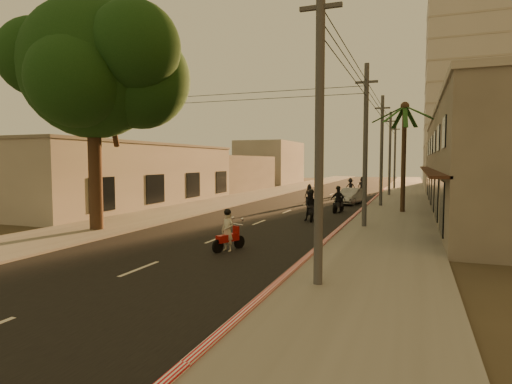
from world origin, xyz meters
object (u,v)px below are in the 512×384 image
scooter_red (228,232)px  scooter_far_b (350,187)px  broadleaf_tree (101,69)px  parked_car (351,196)px  palm_tree (405,112)px  scooter_mid_a (311,207)px  scooter_mid_b (338,201)px  scooter_far_c (362,186)px  scooter_far_a (309,195)px

scooter_red → scooter_far_b: size_ratio=0.93×
broadleaf_tree → parked_car: bearing=61.9°
scooter_far_b → parked_car: size_ratio=0.43×
palm_tree → scooter_mid_a: (-5.20, -6.22, -6.24)m
broadleaf_tree → scooter_far_b: 33.11m
scooter_mid_b → broadleaf_tree: bearing=-117.9°
palm_tree → scooter_mid_b: (-4.38, -1.28, -6.26)m
scooter_mid_a → scooter_far_b: scooter_mid_a is taller
scooter_red → scooter_far_c: size_ratio=0.89×
scooter_red → scooter_mid_b: size_ratio=0.90×
scooter_mid_a → scooter_mid_b: scooter_mid_a is taller
broadleaf_tree → scooter_far_c: size_ratio=6.05×
palm_tree → scooter_far_c: 20.09m
broadleaf_tree → scooter_far_c: 34.56m
palm_tree → scooter_mid_a: bearing=-129.9°
scooter_mid_a → parked_car: 11.56m
scooter_red → scooter_mid_a: scooter_mid_a is taller
scooter_far_a → scooter_far_c: bearing=84.9°
scooter_mid_b → scooter_far_b: scooter_mid_b is taller
scooter_mid_a → scooter_far_c: scooter_mid_a is taller
scooter_red → scooter_far_b: bearing=110.6°
scooter_far_b → palm_tree: bearing=-69.7°
parked_car → scooter_far_c: 13.14m
scooter_far_a → parked_car: bearing=23.3°
scooter_far_a → parked_car: scooter_far_a is taller
scooter_far_a → broadleaf_tree: bearing=-104.3°
scooter_mid_a → scooter_far_a: scooter_mid_a is taller
scooter_mid_a → scooter_far_a: 10.81m
palm_tree → scooter_red: 18.54m
broadleaf_tree → scooter_far_c: bearing=73.3°
scooter_red → scooter_far_b: scooter_far_b is taller
broadleaf_tree → scooter_far_c: (9.68, 32.29, -7.59)m
scooter_far_a → scooter_far_b: scooter_far_b is taller
broadleaf_tree → scooter_red: bearing=-15.9°
parked_car → scooter_mid_b: bearing=-79.4°
broadleaf_tree → palm_tree: bearing=43.5°
broadleaf_tree → scooter_far_a: size_ratio=6.81×
scooter_far_b → parked_car: (1.70, -11.91, -0.15)m
scooter_red → scooter_mid_b: (2.01, 14.92, 0.09)m
scooter_mid_a → parked_car: bearing=73.4°
scooter_mid_b → scooter_far_c: size_ratio=0.99×
scooter_mid_a → scooter_far_c: (0.27, 24.66, -0.02)m
scooter_far_a → scooter_far_b: (1.71, 12.95, 0.06)m
scooter_mid_a → broadleaf_tree: bearing=-153.5°
scooter_mid_b → scooter_far_a: bearing=132.9°
scooter_far_b → broadleaf_tree: bearing=-104.5°
broadleaf_tree → palm_tree: 20.18m
scooter_red → parked_car: (1.99, 21.52, -0.09)m
broadleaf_tree → scooter_far_b: bearing=74.7°
broadleaf_tree → parked_car: size_ratio=2.73×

